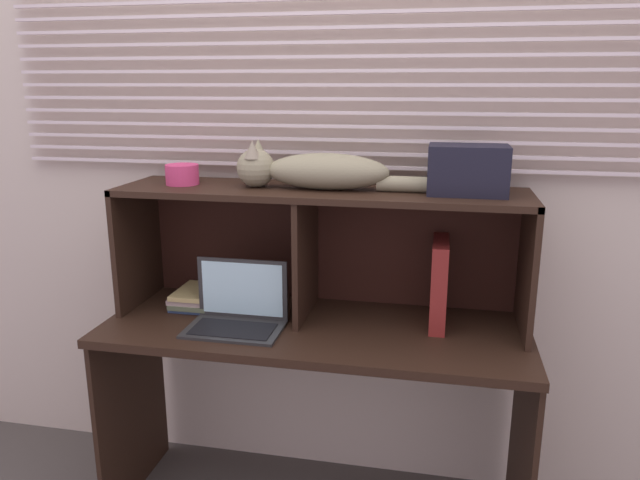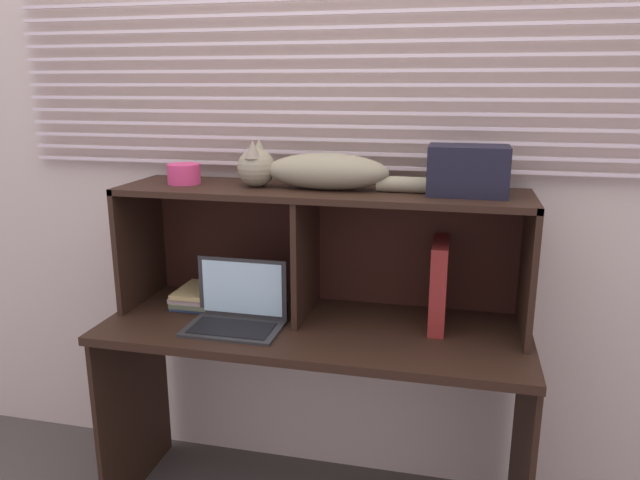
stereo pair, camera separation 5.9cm
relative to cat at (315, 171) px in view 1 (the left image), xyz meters
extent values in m
cube|color=beige|center=(0.02, 0.23, -0.03)|extent=(4.40, 0.04, 2.50)
cube|color=silver|center=(0.02, 0.18, -0.01)|extent=(2.47, 0.02, 0.01)
cube|color=silver|center=(0.02, 0.18, 0.04)|extent=(2.47, 0.02, 0.01)
cube|color=silver|center=(0.02, 0.18, 0.09)|extent=(2.47, 0.02, 0.01)
cube|color=silver|center=(0.02, 0.18, 0.14)|extent=(2.47, 0.02, 0.01)
cube|color=silver|center=(0.02, 0.18, 0.19)|extent=(2.47, 0.02, 0.01)
cube|color=silver|center=(0.02, 0.18, 0.24)|extent=(2.47, 0.02, 0.01)
cube|color=silver|center=(0.02, 0.18, 0.28)|extent=(2.47, 0.02, 0.01)
cube|color=silver|center=(0.02, 0.18, 0.33)|extent=(2.47, 0.02, 0.01)
cube|color=silver|center=(0.02, 0.18, 0.38)|extent=(2.47, 0.02, 0.01)
cube|color=silver|center=(0.02, 0.18, 0.43)|extent=(2.47, 0.02, 0.01)
cube|color=silver|center=(0.02, 0.18, 0.48)|extent=(2.47, 0.02, 0.01)
cube|color=silver|center=(0.02, 0.18, 0.53)|extent=(2.47, 0.02, 0.01)
cube|color=black|center=(0.02, -0.10, -0.54)|extent=(1.47, 0.57, 0.03)
cube|color=black|center=(-0.71, -0.10, -0.92)|extent=(0.02, 0.51, 0.73)
cube|color=black|center=(0.74, -0.10, -0.92)|extent=(0.02, 0.51, 0.73)
cube|color=black|center=(0.02, 0.00, -0.07)|extent=(1.42, 0.35, 0.02)
cube|color=black|center=(-0.68, 0.00, -0.29)|extent=(0.02, 0.35, 0.46)
cube|color=black|center=(0.72, 0.00, -0.29)|extent=(0.02, 0.35, 0.46)
cube|color=black|center=(-0.03, 0.00, -0.31)|extent=(0.02, 0.34, 0.44)
cube|color=black|center=(0.02, 0.17, -0.29)|extent=(1.42, 0.01, 0.46)
ellipsoid|color=gray|center=(0.04, 0.00, 0.00)|extent=(0.43, 0.15, 0.12)
sphere|color=gray|center=(-0.21, 0.00, 0.00)|extent=(0.13, 0.13, 0.13)
cone|color=gray|center=(-0.21, -0.03, 0.07)|extent=(0.06, 0.06, 0.06)
cone|color=gray|center=(-0.21, 0.03, 0.07)|extent=(0.06, 0.06, 0.06)
cylinder|color=gray|center=(0.35, 0.00, -0.04)|extent=(0.27, 0.05, 0.05)
cube|color=#2A2A2A|center=(-0.24, -0.20, -0.52)|extent=(0.32, 0.21, 0.01)
cube|color=#2A2A2A|center=(-0.24, -0.10, -0.41)|extent=(0.32, 0.01, 0.22)
cube|color=#B2E0EA|center=(-0.24, -0.11, -0.41)|extent=(0.29, 0.00, 0.19)
cube|color=black|center=(-0.24, -0.21, -0.51)|extent=(0.28, 0.14, 0.00)
cube|color=maroon|center=(0.43, 0.00, -0.37)|extent=(0.05, 0.24, 0.30)
cube|color=#38507E|center=(-0.46, 0.01, -0.52)|extent=(0.15, 0.20, 0.01)
cube|color=#515C42|center=(-0.46, 0.00, -0.50)|extent=(0.15, 0.20, 0.02)
cube|color=gray|center=(-0.46, 0.00, -0.49)|extent=(0.15, 0.20, 0.02)
cube|color=tan|center=(-0.46, 0.00, -0.47)|extent=(0.15, 0.20, 0.02)
cylinder|color=#D43B6E|center=(-0.49, 0.00, -0.03)|extent=(0.12, 0.12, 0.07)
cube|color=black|center=(0.51, 0.00, 0.02)|extent=(0.25, 0.16, 0.16)
camera|label=1|loc=(0.43, -2.00, 0.29)|focal=33.77mm
camera|label=2|loc=(0.48, -1.99, 0.29)|focal=33.77mm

